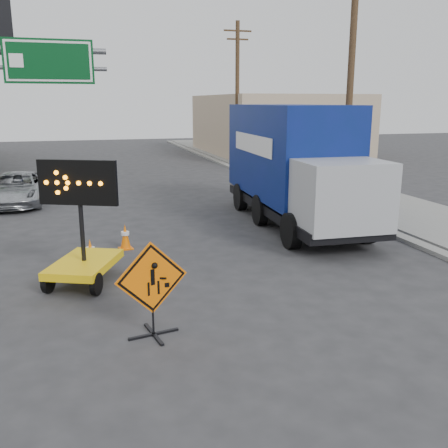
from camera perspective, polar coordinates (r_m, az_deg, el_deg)
name	(u,v)px	position (r m, az deg, el deg)	size (l,w,h in m)	color
ground	(221,346)	(8.80, -0.37, -13.80)	(100.00, 100.00, 0.00)	#2D2D30
curb_right	(277,186)	(24.69, 6.12, 4.34)	(0.40, 60.00, 0.12)	gray
sidewalk_right	(320,184)	(25.65, 10.89, 4.55)	(4.00, 60.00, 0.15)	gray
building_right_far	(274,125)	(40.48, 5.72, 11.19)	(10.00, 14.00, 4.60)	tan
highway_gantry	(20,80)	(25.58, -22.29, 15.02)	(6.18, 0.38, 6.90)	slate
utility_pole_near	(350,86)	(20.24, 14.22, 15.09)	(1.80, 0.26, 9.00)	#4E3521
utility_pole_far	(237,92)	(33.10, 1.53, 14.82)	(1.80, 0.26, 9.00)	#4E3521
construction_sign	(152,287)	(8.89, -8.23, -7.13)	(1.30, 0.93, 1.75)	black
arrow_board	(84,256)	(11.89, -15.72, -3.55)	(1.91, 2.32, 2.85)	yellow
pickup_truck	(17,189)	(22.04, -22.57, 3.76)	(2.13, 4.63, 1.29)	#AFB2B6
box_truck	(294,171)	(17.09, 8.04, 6.01)	(2.99, 8.49, 3.98)	black
cone_a	(144,270)	(11.62, -9.14, -5.18)	(0.42, 0.42, 0.67)	orange
cone_b	(90,253)	(13.12, -15.02, -3.19)	(0.44, 0.44, 0.71)	orange
cone_c	(125,237)	(14.43, -11.22, -1.42)	(0.42, 0.42, 0.72)	orange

